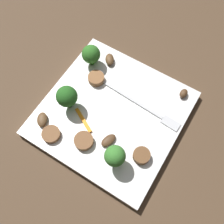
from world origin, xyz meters
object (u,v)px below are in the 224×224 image
at_px(broccoli_floret_0, 67,97).
at_px(sausage_slice_1, 84,141).
at_px(fork, 144,107).
at_px(mushroom_3, 110,59).
at_px(mushroom_2, 109,140).
at_px(plate, 112,114).
at_px(broccoli_floret_1, 115,156).
at_px(mushroom_0, 184,93).
at_px(sausage_slice_3, 96,78).
at_px(mushroom_1, 42,120).
at_px(sausage_slice_2, 51,134).
at_px(sausage_slice_0, 141,156).
at_px(pepper_strip_1, 83,120).
at_px(broccoli_floret_2, 91,54).

relative_size(broccoli_floret_0, sausage_slice_1, 1.63).
relative_size(fork, mushroom_3, 6.41).
bearing_deg(mushroom_2, plate, 115.50).
bearing_deg(broccoli_floret_1, mushroom_0, 76.08).
bearing_deg(sausage_slice_3, sausage_slice_1, -66.69).
bearing_deg(sausage_slice_3, broccoli_floret_0, -99.86).
relative_size(mushroom_1, mushroom_2, 0.97).
xyz_separation_m(broccoli_floret_0, mushroom_0, (0.18, 0.14, -0.03)).
bearing_deg(broccoli_floret_1, mushroom_2, 138.38).
bearing_deg(broccoli_floret_0, broccoli_floret_1, -20.01).
distance_m(sausage_slice_3, mushroom_2, 0.13).
relative_size(sausage_slice_2, mushroom_1, 1.12).
bearing_deg(mushroom_3, broccoli_floret_0, -95.40).
distance_m(broccoli_floret_1, mushroom_0, 0.19).
distance_m(plate, broccoli_floret_0, 0.09).
distance_m(broccoli_floret_0, sausage_slice_0, 0.17).
xyz_separation_m(plate, mushroom_3, (-0.07, 0.10, 0.02)).
relative_size(broccoli_floret_1, pepper_strip_1, 1.02).
bearing_deg(broccoli_floret_2, mushroom_2, -46.60).
xyz_separation_m(broccoli_floret_1, sausage_slice_2, (-0.12, -0.02, -0.03)).
distance_m(broccoli_floret_2, sausage_slice_3, 0.05).
relative_size(fork, mushroom_1, 6.01).
distance_m(broccoli_floret_0, broccoli_floret_2, 0.11).
bearing_deg(mushroom_2, mushroom_1, -166.27).
bearing_deg(fork, mushroom_0, 53.99).
bearing_deg(broccoli_floret_2, sausage_slice_2, -81.93).
relative_size(broccoli_floret_1, broccoli_floret_2, 1.14).
distance_m(broccoli_floret_0, sausage_slice_3, 0.08).
relative_size(sausage_slice_0, sausage_slice_3, 0.94).
xyz_separation_m(mushroom_1, pepper_strip_1, (0.07, 0.04, -0.00)).
bearing_deg(mushroom_2, sausage_slice_3, 132.76).
distance_m(broccoli_floret_0, mushroom_0, 0.23).
height_order(sausage_slice_0, mushroom_0, same).
bearing_deg(plate, pepper_strip_1, -129.75).
xyz_separation_m(sausage_slice_0, sausage_slice_2, (-0.16, -0.05, -0.00)).
bearing_deg(sausage_slice_2, sausage_slice_1, 19.47).
bearing_deg(pepper_strip_1, mushroom_0, 47.44).
distance_m(sausage_slice_0, pepper_strip_1, 0.13).
relative_size(sausage_slice_0, pepper_strip_1, 0.56).
height_order(sausage_slice_0, sausage_slice_3, sausage_slice_0).
distance_m(broccoli_floret_0, mushroom_1, 0.07).
xyz_separation_m(plate, sausage_slice_1, (-0.01, -0.08, 0.01)).
xyz_separation_m(broccoli_floret_0, sausage_slice_1, (0.07, -0.05, -0.03)).
bearing_deg(sausage_slice_2, mushroom_1, 155.54).
relative_size(broccoli_floret_0, pepper_strip_1, 1.04).
xyz_separation_m(sausage_slice_0, sausage_slice_3, (-0.15, 0.09, -0.00)).
bearing_deg(mushroom_3, plate, -55.97).
height_order(sausage_slice_1, mushroom_0, mushroom_0).
xyz_separation_m(fork, broccoli_floret_2, (-0.14, 0.03, 0.03)).
height_order(broccoli_floret_0, sausage_slice_0, broccoli_floret_0).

